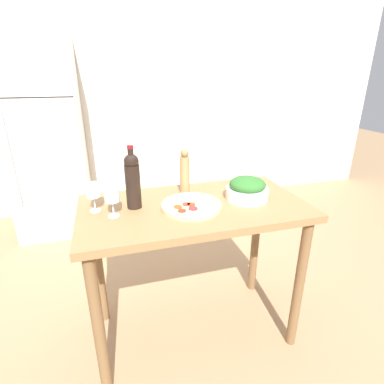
{
  "coord_description": "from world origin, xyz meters",
  "views": [
    {
      "loc": [
        -0.43,
        -1.42,
        1.54
      ],
      "look_at": [
        0.0,
        0.03,
        0.95
      ],
      "focal_mm": 28.0,
      "sensor_mm": 36.0,
      "label": 1
    }
  ],
  "objects": [
    {
      "name": "pepper_mill",
      "position": [
        -0.0,
        0.18,
        1.01
      ],
      "size": [
        0.06,
        0.06,
        0.26
      ],
      "color": "#AD7F51",
      "rests_on": "prep_counter"
    },
    {
      "name": "wine_bottle",
      "position": [
        -0.31,
        0.06,
        1.04
      ],
      "size": [
        0.08,
        0.08,
        0.33
      ],
      "color": "black",
      "rests_on": "prep_counter"
    },
    {
      "name": "salad_bowl",
      "position": [
        0.31,
        -0.01,
        0.94
      ],
      "size": [
        0.24,
        0.24,
        0.13
      ],
      "color": "white",
      "rests_on": "prep_counter"
    },
    {
      "name": "homemade_pizza",
      "position": [
        -0.03,
        -0.04,
        0.9
      ],
      "size": [
        0.32,
        0.32,
        0.03
      ],
      "color": "#DBC189",
      "rests_on": "prep_counter"
    },
    {
      "name": "wine_glass_near",
      "position": [
        -0.42,
        -0.03,
        0.99
      ],
      "size": [
        0.07,
        0.07,
        0.15
      ],
      "color": "silver",
      "rests_on": "prep_counter"
    },
    {
      "name": "refrigerator",
      "position": [
        -0.98,
        1.79,
        0.95
      ],
      "size": [
        0.68,
        0.74,
        1.89
      ],
      "color": "white",
      "rests_on": "ground_plane"
    },
    {
      "name": "ground_plane",
      "position": [
        0.0,
        0.0,
        0.0
      ],
      "size": [
        14.0,
        14.0,
        0.0
      ],
      "primitive_type": "plane",
      "color": "#9E7A56"
    },
    {
      "name": "wall_back",
      "position": [
        0.0,
        2.2,
        1.3
      ],
      "size": [
        6.4,
        0.06,
        2.6
      ],
      "color": "silver",
      "rests_on": "ground_plane"
    },
    {
      "name": "prep_counter",
      "position": [
        0.0,
        0.0,
        0.75
      ],
      "size": [
        1.21,
        0.64,
        0.89
      ],
      "color": "olive",
      "rests_on": "ground_plane"
    },
    {
      "name": "wine_glass_far",
      "position": [
        -0.51,
        0.06,
        0.99
      ],
      "size": [
        0.07,
        0.07,
        0.15
      ],
      "color": "silver",
      "rests_on": "prep_counter"
    }
  ]
}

